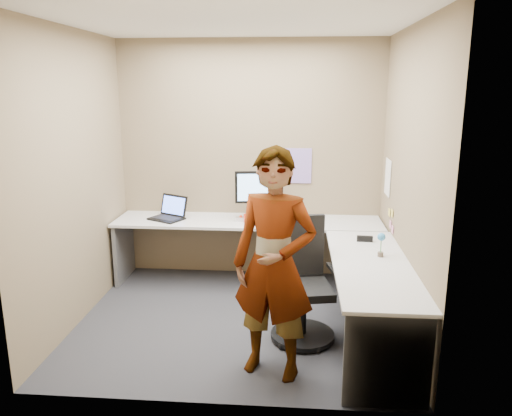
# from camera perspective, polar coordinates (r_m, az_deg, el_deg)

# --- Properties ---
(ground) EXTENTS (3.00, 3.00, 0.00)m
(ground) POSITION_cam_1_polar(r_m,az_deg,el_deg) (4.90, -2.05, -12.68)
(ground) COLOR #242429
(ground) RESTS_ON ground
(wall_back) EXTENTS (3.00, 0.00, 3.00)m
(wall_back) POSITION_cam_1_polar(r_m,az_deg,el_deg) (5.74, -0.66, 5.42)
(wall_back) COLOR #736347
(wall_back) RESTS_ON ground
(wall_right) EXTENTS (0.00, 2.70, 2.70)m
(wall_right) POSITION_cam_1_polar(r_m,az_deg,el_deg) (4.54, 16.96, 2.60)
(wall_right) COLOR #736347
(wall_right) RESTS_ON ground
(wall_left) EXTENTS (0.00, 2.70, 2.70)m
(wall_left) POSITION_cam_1_polar(r_m,az_deg,el_deg) (4.88, -20.00, 3.10)
(wall_left) COLOR #736347
(wall_left) RESTS_ON ground
(ceiling) EXTENTS (3.00, 3.00, 0.00)m
(ceiling) POSITION_cam_1_polar(r_m,az_deg,el_deg) (4.42, -2.37, 20.47)
(ceiling) COLOR white
(ceiling) RESTS_ON wall_back
(desk) EXTENTS (2.98, 2.58, 0.73)m
(desk) POSITION_cam_1_polar(r_m,az_deg,el_deg) (5.01, 3.40, -4.83)
(desk) COLOR silver
(desk) RESTS_ON ground
(paper_ream) EXTENTS (0.36, 0.28, 0.07)m
(paper_ream) POSITION_cam_1_polar(r_m,az_deg,el_deg) (5.48, 0.33, -1.27)
(paper_ream) COLOR red
(paper_ream) RESTS_ON desk
(monitor) EXTENTS (0.52, 0.18, 0.50)m
(monitor) POSITION_cam_1_polar(r_m,az_deg,el_deg) (5.42, 0.35, 2.11)
(monitor) COLOR black
(monitor) RESTS_ON paper_ream
(laptop) EXTENTS (0.46, 0.43, 0.26)m
(laptop) POSITION_cam_1_polar(r_m,az_deg,el_deg) (5.69, -9.83, -0.55)
(laptop) COLOR black
(laptop) RESTS_ON desk
(trackball_mouse) EXTENTS (0.12, 0.08, 0.07)m
(trackball_mouse) POSITION_cam_1_polar(r_m,az_deg,el_deg) (5.52, -1.73, -1.23)
(trackball_mouse) COLOR #B7B7BC
(trackball_mouse) RESTS_ON desk
(origami) EXTENTS (0.10, 0.10, 0.06)m
(origami) POSITION_cam_1_polar(r_m,az_deg,el_deg) (5.35, 2.84, -1.69)
(origami) COLOR white
(origami) RESTS_ON desk
(stapler) EXTENTS (0.15, 0.05, 0.05)m
(stapler) POSITION_cam_1_polar(r_m,az_deg,el_deg) (4.91, 12.33, -3.45)
(stapler) COLOR black
(stapler) RESTS_ON desk
(flower) EXTENTS (0.07, 0.07, 0.22)m
(flower) POSITION_cam_1_polar(r_m,az_deg,el_deg) (4.48, 14.12, -3.67)
(flower) COLOR brown
(flower) RESTS_ON desk
(calendar_purple) EXTENTS (0.30, 0.01, 0.40)m
(calendar_purple) POSITION_cam_1_polar(r_m,az_deg,el_deg) (5.72, 4.85, 4.83)
(calendar_purple) COLOR #846BB7
(calendar_purple) RESTS_ON wall_back
(calendar_white) EXTENTS (0.01, 0.28, 0.38)m
(calendar_white) POSITION_cam_1_polar(r_m,az_deg,el_deg) (5.43, 14.83, 3.41)
(calendar_white) COLOR white
(calendar_white) RESTS_ON wall_right
(sticky_note_a) EXTENTS (0.01, 0.07, 0.07)m
(sticky_note_a) POSITION_cam_1_polar(r_m,az_deg,el_deg) (5.15, 15.29, -0.58)
(sticky_note_a) COLOR #F2E059
(sticky_note_a) RESTS_ON wall_right
(sticky_note_b) EXTENTS (0.01, 0.07, 0.07)m
(sticky_note_b) POSITION_cam_1_polar(r_m,az_deg,el_deg) (5.23, 15.10, -1.82)
(sticky_note_b) COLOR pink
(sticky_note_b) RESTS_ON wall_right
(sticky_note_c) EXTENTS (0.01, 0.07, 0.07)m
(sticky_note_c) POSITION_cam_1_polar(r_m,az_deg,el_deg) (5.12, 15.32, -2.40)
(sticky_note_c) COLOR pink
(sticky_note_c) RESTS_ON wall_right
(sticky_note_d) EXTENTS (0.01, 0.07, 0.07)m
(sticky_note_d) POSITION_cam_1_polar(r_m,az_deg,el_deg) (5.30, 14.98, -0.49)
(sticky_note_d) COLOR #F2E059
(sticky_note_d) RESTS_ON wall_right
(office_chair) EXTENTS (0.59, 0.57, 1.06)m
(office_chair) POSITION_cam_1_polar(r_m,az_deg,el_deg) (4.46, 5.27, -9.37)
(office_chair) COLOR black
(office_chair) RESTS_ON ground
(person) EXTENTS (0.74, 0.59, 1.77)m
(person) POSITION_cam_1_polar(r_m,az_deg,el_deg) (3.75, 2.08, -6.52)
(person) COLOR #999399
(person) RESTS_ON ground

